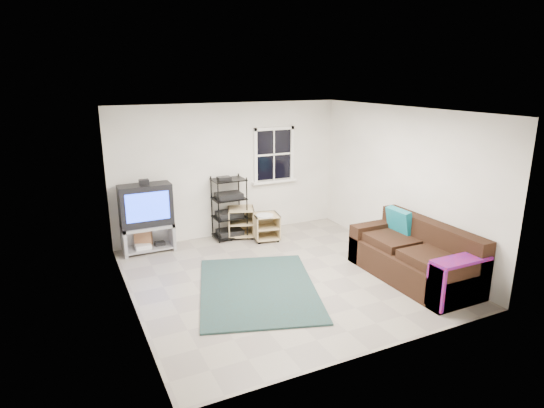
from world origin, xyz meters
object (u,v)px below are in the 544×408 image
sofa (415,258)px  side_table_left (241,221)px  tv_unit (146,212)px  av_rack (229,212)px  side_table_right (266,225)px

sofa → side_table_left: bearing=119.7°
tv_unit → side_table_left: (1.82, 0.01, -0.42)m
tv_unit → av_rack: tv_unit is taller
tv_unit → side_table_left: size_ratio=2.10×
sofa → tv_unit: bearing=139.7°
tv_unit → side_table_right: tv_unit is taller
side_table_left → sofa: (1.72, -3.02, 0.03)m
av_rack → sofa: size_ratio=0.58×
tv_unit → av_rack: bearing=0.2°
av_rack → side_table_left: bearing=1.0°
av_rack → sofa: (1.96, -3.01, -0.19)m
side_table_right → sofa: bearing=-62.5°
av_rack → tv_unit: bearing=-179.8°
side_table_left → sofa: 3.47m
side_table_right → av_rack: bearing=146.7°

